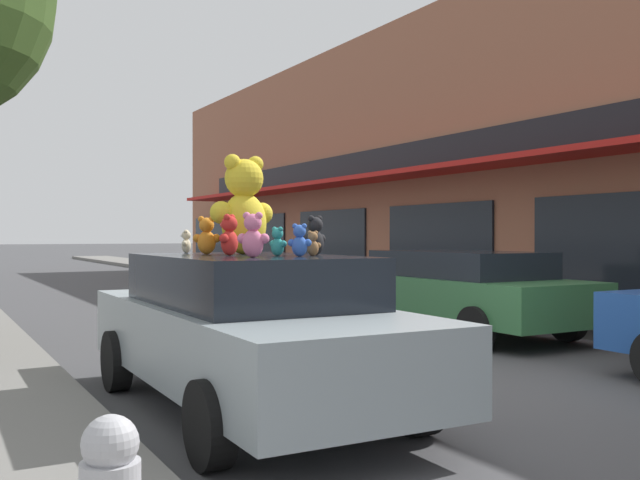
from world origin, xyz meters
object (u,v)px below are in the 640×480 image
(teddy_bear_pink, at_px, (253,236))
(teddy_bear_brown, at_px, (313,244))
(teddy_bear_black, at_px, (315,236))
(teddy_bear_orange, at_px, (207,236))
(teddy_bear_red, at_px, (229,236))
(teddy_bear_teal, at_px, (278,242))
(teddy_bear_cream, at_px, (186,242))
(teddy_bear_blue, at_px, (300,241))
(plush_art_car, at_px, (248,327))
(teddy_bear_giant, at_px, (244,207))
(parked_car_far_center, at_px, (459,288))
(teddy_bear_white, at_px, (231,241))

(teddy_bear_pink, bearing_deg, teddy_bear_brown, -124.86)
(teddy_bear_black, distance_m, teddy_bear_orange, 1.11)
(teddy_bear_red, height_order, teddy_bear_teal, teddy_bear_red)
(teddy_bear_orange, bearing_deg, teddy_bear_pink, 115.97)
(teddy_bear_cream, bearing_deg, teddy_bear_black, 58.50)
(teddy_bear_cream, distance_m, teddy_bear_brown, 1.67)
(teddy_bear_black, bearing_deg, teddy_bear_blue, 27.97)
(teddy_bear_red, xyz_separation_m, teddy_bear_black, (0.74, -0.27, -0.00))
(plush_art_car, height_order, teddy_bear_red, teddy_bear_red)
(teddy_bear_cream, distance_m, teddy_bear_pink, 1.71)
(teddy_bear_cream, xyz_separation_m, teddy_bear_black, (0.79, -1.33, 0.06))
(teddy_bear_pink, distance_m, teddy_bear_blue, 0.48)
(teddy_bear_red, relative_size, teddy_bear_blue, 1.31)
(teddy_bear_orange, distance_m, teddy_bear_brown, 1.19)
(plush_art_car, distance_m, teddy_bear_giant, 1.17)
(teddy_bear_pink, bearing_deg, teddy_bear_blue, -130.20)
(teddy_bear_red, distance_m, parked_car_far_center, 6.04)
(teddy_bear_pink, bearing_deg, parked_car_far_center, -104.71)
(teddy_bear_white, xyz_separation_m, teddy_bear_brown, (0.34, -1.06, -0.02))
(teddy_bear_cream, xyz_separation_m, teddy_bear_pink, (-0.00, -1.71, 0.06))
(teddy_bear_giant, bearing_deg, plush_art_car, 60.33)
(teddy_bear_black, height_order, teddy_bear_brown, teddy_bear_black)
(teddy_bear_teal, bearing_deg, teddy_bear_brown, -139.20)
(teddy_bear_red, relative_size, teddy_bear_orange, 1.01)
(plush_art_car, bearing_deg, teddy_bear_red, 177.74)
(teddy_bear_teal, bearing_deg, teddy_bear_orange, -0.80)
(teddy_bear_pink, bearing_deg, teddy_bear_teal, -99.67)
(teddy_bear_pink, xyz_separation_m, parked_car_far_center, (5.24, 3.62, -0.86))
(teddy_bear_white, height_order, teddy_bear_red, teddy_bear_red)
(teddy_bear_blue, height_order, teddy_bear_black, teddy_bear_black)
(plush_art_car, distance_m, teddy_bear_teal, 0.86)
(teddy_bear_giant, xyz_separation_m, teddy_bear_brown, (0.32, -0.80, -0.35))
(teddy_bear_red, xyz_separation_m, teddy_bear_pink, (-0.05, -0.64, -0.00))
(teddy_bear_pink, height_order, teddy_bear_blue, teddy_bear_pink)
(teddy_bear_blue, xyz_separation_m, teddy_bear_black, (0.32, 0.30, 0.04))
(teddy_bear_white, distance_m, teddy_bear_teal, 0.92)
(teddy_bear_white, bearing_deg, teddy_bear_teal, 64.38)
(teddy_bear_red, relative_size, teddy_bear_brown, 1.67)
(teddy_bear_giant, height_order, teddy_bear_brown, teddy_bear_giant)
(teddy_bear_teal, relative_size, parked_car_far_center, 0.06)
(teddy_bear_teal, bearing_deg, plush_art_car, 2.60)
(teddy_bear_blue, bearing_deg, teddy_bear_brown, -118.64)
(teddy_bear_pink, distance_m, teddy_bear_brown, 0.68)
(plush_art_car, distance_m, teddy_bear_pink, 1.08)
(teddy_bear_brown, xyz_separation_m, parked_car_far_center, (4.58, 3.45, -0.79))
(teddy_bear_blue, xyz_separation_m, teddy_bear_brown, (0.18, 0.09, -0.03))
(plush_art_car, distance_m, teddy_bear_white, 0.99)
(teddy_bear_black, xyz_separation_m, teddy_bear_teal, (-0.41, -0.07, -0.05))
(teddy_bear_blue, bearing_deg, teddy_bear_black, -102.24)
(teddy_bear_cream, distance_m, parked_car_far_center, 5.63)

